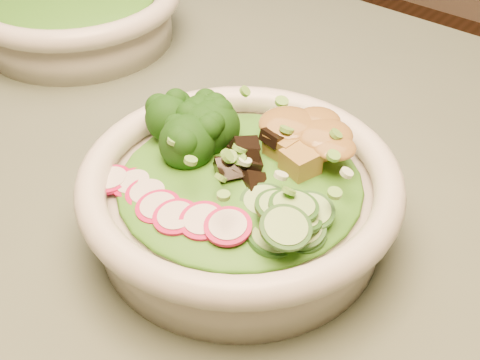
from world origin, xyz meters
The scene contains 11 objects.
dining_table centered at (0.00, 0.00, 0.64)m, with size 1.20×0.80×0.75m.
salad_bowl centered at (0.16, -0.03, 0.78)m, with size 0.24×0.24×0.06m.
side_bowl centered at (-0.18, 0.11, 0.78)m, with size 0.24×0.24×0.06m.
lettuce_bed centered at (0.16, -0.03, 0.80)m, with size 0.18×0.18×0.02m, color #2A6B16.
broccoli_florets centered at (0.11, -0.02, 0.82)m, with size 0.07×0.06×0.04m, color black, non-canonical shape.
radish_slices centered at (0.15, -0.09, 0.81)m, with size 0.10×0.04×0.02m, color #AF0D40, non-canonical shape.
cucumber_slices centered at (0.22, -0.05, 0.81)m, with size 0.06×0.06×0.03m, color #95CC71, non-canonical shape.
mushroom_heap centered at (0.17, -0.02, 0.82)m, with size 0.06×0.06×0.04m, color black, non-canonical shape.
tofu_cubes centered at (0.18, 0.02, 0.81)m, with size 0.08×0.05×0.03m, color olive, non-canonical shape.
peanut_sauce centered at (0.18, 0.02, 0.83)m, with size 0.06×0.05×0.01m, color brown.
scallion_garnish centered at (0.16, -0.03, 0.82)m, with size 0.17×0.17×0.02m, color #61A439, non-canonical shape.
Camera 1 is at (0.40, -0.32, 1.11)m, focal length 50.00 mm.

